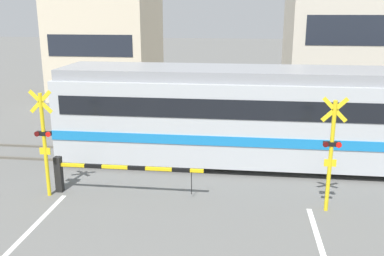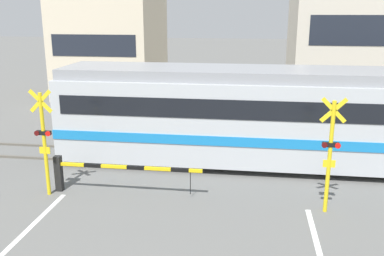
{
  "view_description": "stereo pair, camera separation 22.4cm",
  "coord_description": "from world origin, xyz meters",
  "px_view_note": "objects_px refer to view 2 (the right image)",
  "views": [
    {
      "loc": [
        1.67,
        -4.35,
        5.36
      ],
      "look_at": [
        0.0,
        9.09,
        1.6
      ],
      "focal_mm": 40.0,
      "sensor_mm": 36.0,
      "label": 1
    },
    {
      "loc": [
        1.9,
        -4.32,
        5.36
      ],
      "look_at": [
        0.0,
        9.09,
        1.6
      ],
      "focal_mm": 40.0,
      "sensor_mm": 36.0,
      "label": 2
    }
  ],
  "objects_px": {
    "commuter_train": "(303,115)",
    "crossing_signal_left": "(44,138)",
    "crossing_barrier_near": "(98,170)",
    "crossing_barrier_far": "(267,125)",
    "crossing_signal_right": "(330,150)",
    "pedestrian": "(185,99)"
  },
  "relations": [
    {
      "from": "commuter_train",
      "to": "crossing_signal_left",
      "type": "relative_size",
      "value": 5.34
    },
    {
      "from": "commuter_train",
      "to": "pedestrian",
      "type": "distance_m",
      "value": 8.2
    },
    {
      "from": "crossing_barrier_near",
      "to": "crossing_barrier_far",
      "type": "height_order",
      "value": "same"
    },
    {
      "from": "commuter_train",
      "to": "crossing_barrier_near",
      "type": "bearing_deg",
      "value": -152.18
    },
    {
      "from": "crossing_signal_left",
      "to": "crossing_signal_right",
      "type": "xyz_separation_m",
      "value": [
        8.04,
        0.0,
        0.0
      ]
    },
    {
      "from": "commuter_train",
      "to": "crossing_barrier_near",
      "type": "distance_m",
      "value": 7.17
    },
    {
      "from": "crossing_signal_left",
      "to": "crossing_barrier_far",
      "type": "bearing_deg",
      "value": 43.99
    },
    {
      "from": "crossing_barrier_far",
      "to": "pedestrian",
      "type": "distance_m",
      "value": 5.4
    },
    {
      "from": "crossing_barrier_far",
      "to": "crossing_signal_left",
      "type": "bearing_deg",
      "value": -136.01
    },
    {
      "from": "crossing_barrier_near",
      "to": "crossing_signal_right",
      "type": "relative_size",
      "value": 1.41
    },
    {
      "from": "commuter_train",
      "to": "crossing_signal_left",
      "type": "height_order",
      "value": "commuter_train"
    },
    {
      "from": "commuter_train",
      "to": "crossing_signal_left",
      "type": "distance_m",
      "value": 8.52
    },
    {
      "from": "crossing_signal_left",
      "to": "crossing_barrier_near",
      "type": "bearing_deg",
      "value": 12.41
    },
    {
      "from": "crossing_signal_right",
      "to": "pedestrian",
      "type": "distance_m",
      "value": 11.38
    },
    {
      "from": "commuter_train",
      "to": "crossing_barrier_far",
      "type": "relative_size",
      "value": 3.79
    },
    {
      "from": "crossing_signal_left",
      "to": "pedestrian",
      "type": "relative_size",
      "value": 1.91
    },
    {
      "from": "crossing_signal_left",
      "to": "pedestrian",
      "type": "height_order",
      "value": "crossing_signal_left"
    },
    {
      "from": "crossing_barrier_near",
      "to": "crossing_signal_right",
      "type": "xyz_separation_m",
      "value": [
        6.59,
        -0.32,
        1.04
      ]
    },
    {
      "from": "commuter_train",
      "to": "crossing_signal_left",
      "type": "xyz_separation_m",
      "value": [
        -7.71,
        -3.62,
        -0.06
      ]
    },
    {
      "from": "commuter_train",
      "to": "crossing_barrier_far",
      "type": "xyz_separation_m",
      "value": [
        -1.11,
        2.74,
        -1.1
      ]
    },
    {
      "from": "commuter_train",
      "to": "crossing_signal_right",
      "type": "distance_m",
      "value": 3.64
    },
    {
      "from": "crossing_barrier_near",
      "to": "commuter_train",
      "type": "bearing_deg",
      "value": 27.82
    }
  ]
}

